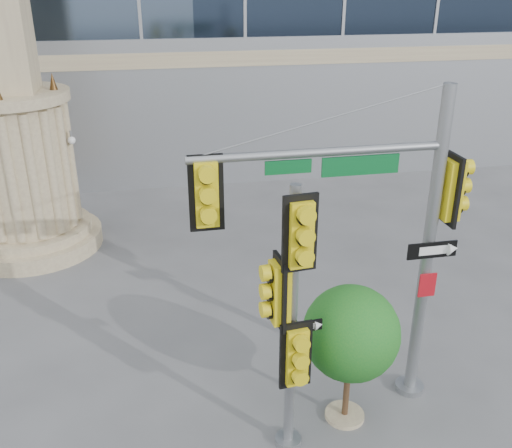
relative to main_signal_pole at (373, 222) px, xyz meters
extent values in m
plane|color=#545456|center=(-1.98, 0.00, -4.07)|extent=(120.00, 120.00, 0.00)
cylinder|color=#9E876B|center=(-7.98, 9.00, -3.82)|extent=(4.40, 4.40, 0.50)
cylinder|color=#9E876B|center=(-7.98, 9.00, -3.42)|extent=(3.80, 3.80, 0.30)
cylinder|color=#9E876B|center=(-7.98, 9.00, -1.27)|extent=(3.00, 3.00, 4.00)
cylinder|color=#9E876B|center=(-7.98, 9.00, 0.88)|extent=(3.50, 3.50, 0.30)
cone|color=#472D14|center=(-6.68, 9.00, 1.28)|extent=(0.24, 0.24, 0.50)
cylinder|color=slate|center=(1.19, 0.02, -4.01)|extent=(0.61, 0.61, 0.13)
cylinder|color=slate|center=(1.19, 0.02, -0.79)|extent=(0.24, 0.24, 6.58)
cylinder|color=slate|center=(-1.11, -0.01, 1.41)|extent=(4.60, 0.21, 0.15)
cube|color=#0A5B26|center=(-0.35, -0.02, 1.13)|extent=(1.43, 0.06, 0.35)
cube|color=yellow|center=(-3.09, -0.03, 0.80)|extent=(0.61, 0.31, 1.37)
cube|color=yellow|center=(1.49, 0.02, 0.53)|extent=(0.31, 0.61, 1.37)
cube|color=black|center=(1.19, -0.14, -0.62)|extent=(1.01, 0.04, 0.33)
cube|color=#B1101A|center=(1.19, -0.14, -1.39)|extent=(0.35, 0.04, 0.50)
cylinder|color=slate|center=(-1.78, -1.00, -4.01)|extent=(0.51, 0.51, 0.13)
cylinder|color=slate|center=(-1.78, -1.00, -1.43)|extent=(0.19, 0.19, 5.29)
cube|color=yellow|center=(-1.75, -1.23, 0.48)|extent=(0.61, 0.36, 1.32)
cube|color=yellow|center=(-2.01, -1.02, -0.69)|extent=(0.36, 0.61, 1.32)
cube|color=yellow|center=(-1.75, -1.23, -1.85)|extent=(0.61, 0.36, 1.32)
cube|color=black|center=(-1.57, -1.10, -1.38)|extent=(0.66, 0.10, 0.21)
cylinder|color=#9E876B|center=(-0.48, -0.53, -4.03)|extent=(0.80, 0.80, 0.09)
cylinder|color=#382314|center=(-0.48, -0.53, -3.28)|extent=(0.12, 0.12, 1.60)
sphere|color=#16641E|center=(-0.48, -0.53, -2.03)|extent=(1.86, 1.86, 1.86)
sphere|color=#16641E|center=(-0.08, -0.31, -2.30)|extent=(1.15, 1.15, 1.15)
sphere|color=#16641E|center=(-0.79, -0.75, -2.26)|extent=(0.98, 0.98, 0.98)
camera|label=1|loc=(-3.96, -9.09, 4.23)|focal=40.00mm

